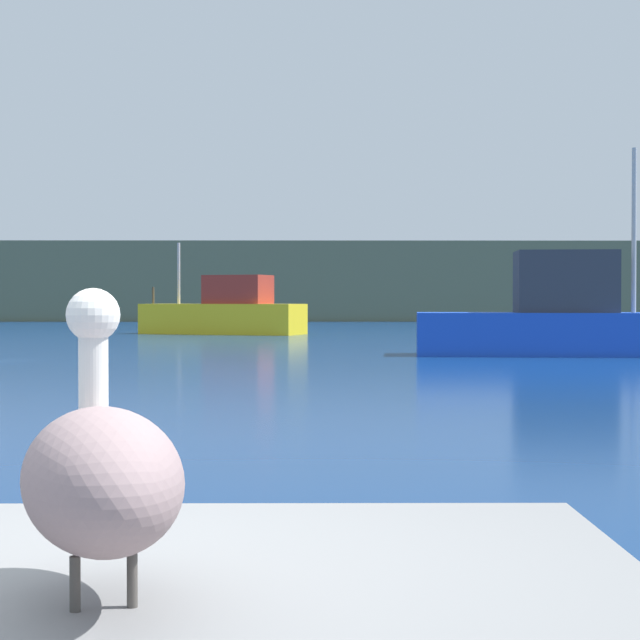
# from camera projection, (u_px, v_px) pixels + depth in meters

# --- Properties ---
(hillside_backdrop) EXTENTS (140.00, 10.45, 5.15)m
(hillside_backdrop) POSITION_uv_depth(u_px,v_px,m) (300.00, 282.00, 74.06)
(hillside_backdrop) COLOR #5B664C
(hillside_backdrop) RESTS_ON ground
(pelican) EXTENTS (0.67, 1.20, 0.88)m
(pelican) POSITION_uv_depth(u_px,v_px,m) (102.00, 472.00, 3.03)
(pelican) COLOR gray
(pelican) RESTS_ON pier_dock
(fishing_boat_yellow) EXTENTS (6.91, 4.25, 3.74)m
(fishing_boat_yellow) POSITION_uv_depth(u_px,v_px,m) (226.00, 312.00, 44.00)
(fishing_boat_yellow) COLOR yellow
(fishing_boat_yellow) RESTS_ON ground
(fishing_boat_blue) EXTENTS (6.86, 2.48, 5.17)m
(fishing_boat_blue) POSITION_uv_depth(u_px,v_px,m) (556.00, 318.00, 27.22)
(fishing_boat_blue) COLOR blue
(fishing_boat_blue) RESTS_ON ground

